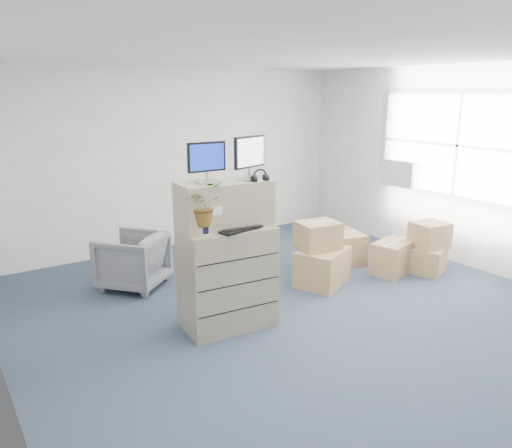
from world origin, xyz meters
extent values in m
plane|color=#273647|center=(0.00, 0.00, 0.00)|extent=(7.00, 7.00, 0.00)
cube|color=beige|center=(0.00, 3.51, 1.40)|extent=(6.00, 0.02, 2.80)
cube|color=beige|center=(3.01, 0.00, 1.40)|extent=(0.02, 7.00, 2.80)
cube|color=#949496|center=(2.96, 0.50, 1.70)|extent=(0.06, 2.72, 1.52)
cube|color=white|center=(2.92, 0.50, 1.70)|extent=(0.01, 2.60, 1.40)
cube|color=silver|center=(2.87, 1.40, 1.20)|extent=(0.24, 0.60, 0.40)
cube|color=gray|center=(-0.83, 0.51, 0.55)|extent=(0.99, 0.66, 1.09)
cube|color=gray|center=(-0.83, 0.56, 1.33)|extent=(0.98, 0.55, 0.47)
cube|color=#99999E|center=(-1.01, 0.57, 1.57)|extent=(0.22, 0.16, 0.01)
cylinder|color=#99999E|center=(-1.01, 0.57, 1.63)|extent=(0.03, 0.03, 0.10)
cube|color=black|center=(-1.01, 0.57, 1.82)|extent=(0.41, 0.04, 0.29)
cube|color=navy|center=(-1.01, 0.55, 1.82)|extent=(0.37, 0.01, 0.25)
cube|color=#99999E|center=(-0.55, 0.50, 1.57)|extent=(0.28, 0.23, 0.02)
cylinder|color=#99999E|center=(-0.55, 0.50, 1.63)|extent=(0.04, 0.04, 0.11)
cube|color=black|center=(-0.55, 0.50, 1.85)|extent=(0.44, 0.17, 0.32)
cube|color=white|center=(-0.55, 0.48, 1.85)|extent=(0.39, 0.13, 0.28)
torus|color=black|center=(-0.52, 0.36, 1.61)|extent=(0.16, 0.03, 0.16)
cube|color=black|center=(-0.78, 0.35, 1.11)|extent=(0.52, 0.30, 0.03)
ellipsoid|color=silver|center=(-0.50, 0.37, 1.11)|extent=(0.09, 0.06, 0.03)
cylinder|color=gray|center=(-0.76, 0.52, 1.24)|extent=(0.08, 0.08, 0.29)
cube|color=silver|center=(-0.92, 0.56, 1.11)|extent=(0.07, 0.06, 0.02)
cube|color=black|center=(-0.92, 0.56, 1.18)|extent=(0.07, 0.03, 0.13)
cube|color=black|center=(-0.53, 0.62, 1.12)|extent=(0.20, 0.16, 0.06)
cube|color=#449FE9|center=(-0.50, 0.57, 1.20)|extent=(0.27, 0.20, 0.09)
cylinder|color=#A9CAA3|center=(-1.15, 0.43, 1.10)|extent=(0.20, 0.20, 0.02)
cylinder|color=black|center=(-1.15, 0.43, 1.17)|extent=(0.17, 0.17, 0.13)
imported|color=#1A5117|center=(-1.15, 0.43, 1.35)|extent=(0.46, 0.50, 0.34)
imported|color=slate|center=(-1.28, 2.13, 0.38)|extent=(1.02, 1.02, 0.77)
cube|color=olive|center=(0.79, 0.83, 0.24)|extent=(0.84, 0.76, 0.47)
cube|color=olive|center=(2.31, 0.34, 0.17)|extent=(0.59, 0.54, 0.35)
cube|color=olive|center=(1.53, 1.35, 0.23)|extent=(0.80, 0.76, 0.45)
cube|color=olive|center=(0.75, 0.89, 0.65)|extent=(0.56, 0.47, 0.36)
cube|color=olive|center=(2.34, 0.39, 0.52)|extent=(0.49, 0.44, 0.35)
cube|color=olive|center=(1.89, 0.61, 0.22)|extent=(0.70, 0.53, 0.44)
camera|label=1|loc=(-3.33, -3.74, 2.45)|focal=35.00mm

